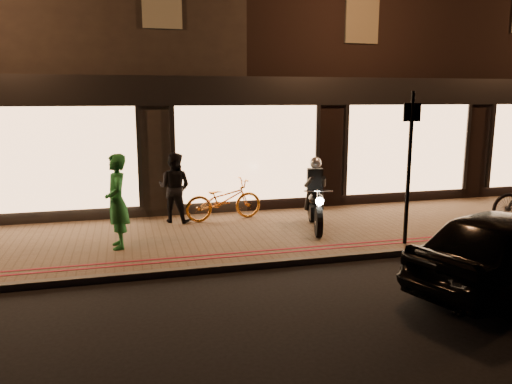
# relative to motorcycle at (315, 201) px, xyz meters

# --- Properties ---
(ground) EXTENTS (90.00, 90.00, 0.00)m
(ground) POSITION_rel_motorcycle_xyz_m (-1.05, -1.96, -0.73)
(ground) COLOR black
(ground) RESTS_ON ground
(sidewalk) EXTENTS (50.00, 4.00, 0.12)m
(sidewalk) POSITION_rel_motorcycle_xyz_m (-1.05, 0.04, -0.67)
(sidewalk) COLOR brown
(sidewalk) RESTS_ON ground
(kerb_stone) EXTENTS (50.00, 0.14, 0.12)m
(kerb_stone) POSITION_rel_motorcycle_xyz_m (-1.05, -1.91, -0.67)
(kerb_stone) COLOR #59544C
(kerb_stone) RESTS_ON ground
(red_kerb_lines) EXTENTS (50.00, 0.26, 0.01)m
(red_kerb_lines) POSITION_rel_motorcycle_xyz_m (-1.05, -1.41, -0.61)
(red_kerb_lines) COLOR maroon
(red_kerb_lines) RESTS_ON sidewalk
(building_row) EXTENTS (48.00, 10.11, 8.50)m
(building_row) POSITION_rel_motorcycle_xyz_m (-1.05, 7.03, 3.51)
(building_row) COLOR black
(building_row) RESTS_ON ground
(motorcycle) EXTENTS (0.78, 1.90, 1.59)m
(motorcycle) POSITION_rel_motorcycle_xyz_m (0.00, 0.00, 0.00)
(motorcycle) COLOR black
(motorcycle) RESTS_ON sidewalk
(sign_post) EXTENTS (0.35, 0.08, 3.00)m
(sign_post) POSITION_rel_motorcycle_xyz_m (1.33, -1.54, 1.06)
(sign_post) COLOR black
(sign_post) RESTS_ON sidewalk
(bicycle_gold) EXTENTS (1.93, 0.88, 0.98)m
(bicycle_gold) POSITION_rel_motorcycle_xyz_m (-1.81, 1.30, -0.13)
(bicycle_gold) COLOR orange
(bicycle_gold) RESTS_ON sidewalk
(person_green) EXTENTS (0.51, 0.72, 1.83)m
(person_green) POSITION_rel_motorcycle_xyz_m (-4.22, -0.38, 0.30)
(person_green) COLOR #1D6F31
(person_green) RESTS_ON sidewalk
(person_dark) EXTENTS (0.99, 0.93, 1.63)m
(person_dark) POSITION_rel_motorcycle_xyz_m (-2.95, 1.41, 0.20)
(person_dark) COLOR black
(person_dark) RESTS_ON sidewalk
(parked_car) EXTENTS (4.16, 2.78, 1.32)m
(parked_car) POSITION_rel_motorcycle_xyz_m (1.75, -3.84, -0.08)
(parked_car) COLOR black
(parked_car) RESTS_ON ground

